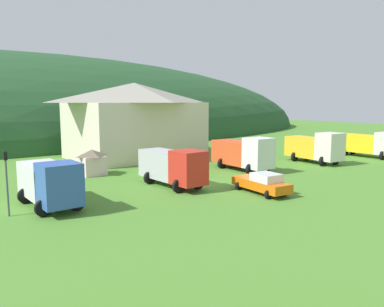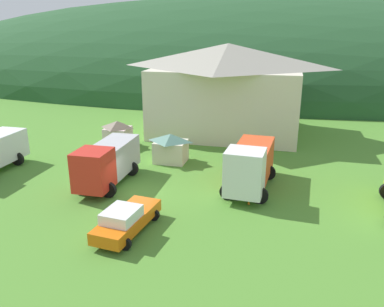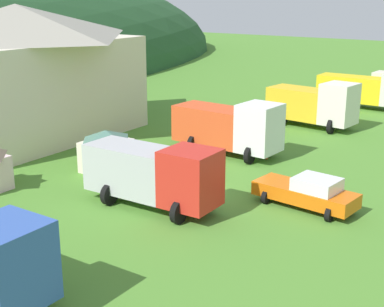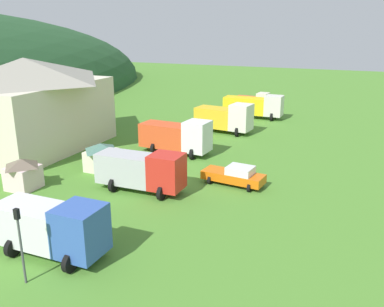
{
  "view_description": "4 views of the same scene",
  "coord_description": "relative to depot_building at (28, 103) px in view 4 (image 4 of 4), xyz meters",
  "views": [
    {
      "loc": [
        -21.3,
        -24.84,
        7.23
      ],
      "look_at": [
        0.27,
        2.34,
        2.46
      ],
      "focal_mm": 36.07,
      "sensor_mm": 36.0,
      "label": 1
    },
    {
      "loc": [
        9.64,
        -23.31,
        11.24
      ],
      "look_at": [
        3.29,
        2.89,
        2.33
      ],
      "focal_mm": 36.51,
      "sensor_mm": 36.0,
      "label": 2
    },
    {
      "loc": [
        -22.92,
        -14.51,
        10.32
      ],
      "look_at": [
        -1.09,
        0.08,
        2.57
      ],
      "focal_mm": 51.75,
      "sensor_mm": 36.0,
      "label": 3
    },
    {
      "loc": [
        -29.27,
        -14.11,
        12.61
      ],
      "look_at": [
        3.73,
        -0.31,
        1.46
      ],
      "focal_mm": 38.76,
      "sensor_mm": 36.0,
      "label": 4
    }
  ],
  "objects": [
    {
      "name": "ground_plane",
      "position": [
        -3.47,
        -18.08,
        -4.87
      ],
      "size": [
        200.0,
        200.0,
        0.0
      ],
      "primitive_type": "plane",
      "color": "#4C842D"
    },
    {
      "name": "depot_building",
      "position": [
        0.0,
        0.0,
        0.0
      ],
      "size": [
        16.2,
        12.22,
        9.45
      ],
      "color": "beige",
      "rests_on": "ground"
    },
    {
      "name": "play_shed_cream",
      "position": [
        -3.09,
        -10.9,
        -3.59
      ],
      "size": [
        2.84,
        2.4,
        2.48
      ],
      "color": "beige",
      "rests_on": "ground"
    },
    {
      "name": "play_shed_pink",
      "position": [
        -9.35,
        -7.78,
        -3.57
      ],
      "size": [
        2.41,
        2.37,
        2.51
      ],
      "color": "beige",
      "rests_on": "ground"
    },
    {
      "name": "box_truck_blue",
      "position": [
        -16.42,
        -16.89,
        -3.08
      ],
      "size": [
        3.25,
        6.72,
        3.31
      ],
      "rotation": [
        0.0,
        0.0,
        -1.58
      ],
      "color": "#3356AD",
      "rests_on": "ground"
    },
    {
      "name": "crane_truck_red",
      "position": [
        -6.14,
        -16.88,
        -3.08
      ],
      "size": [
        3.09,
        7.06,
        3.27
      ],
      "rotation": [
        0.0,
        0.0,
        -1.56
      ],
      "color": "red",
      "rests_on": "ground"
    },
    {
      "name": "heavy_rig_white",
      "position": [
        4.06,
        -15.23,
        -3.0
      ],
      "size": [
        3.57,
        7.45,
        3.58
      ],
      "rotation": [
        0.0,
        0.0,
        -1.64
      ],
      "color": "white",
      "rests_on": "ground"
    },
    {
      "name": "heavy_rig_striped",
      "position": [
        14.19,
        -17.02,
        -2.99
      ],
      "size": [
        3.79,
        7.16,
        3.65
      ],
      "rotation": [
        0.0,
        0.0,
        -1.69
      ],
      "color": "silver",
      "rests_on": "ground"
    },
    {
      "name": "flatbed_truck_yellow",
      "position": [
        23.65,
        -18.2,
        -3.11
      ],
      "size": [
        3.16,
        8.25,
        3.32
      ],
      "rotation": [
        0.0,
        0.0,
        -1.59
      ],
      "color": "silver",
      "rests_on": "ground"
    },
    {
      "name": "light_truck_cream",
      "position": [
        31.5,
        -16.07,
        -3.7
      ],
      "size": [
        2.95,
        5.44,
        2.36
      ],
      "rotation": [
        0.0,
        0.0,
        -1.65
      ],
      "color": "beige",
      "rests_on": "ground"
    },
    {
      "name": "service_pickup_orange",
      "position": [
        -2.06,
        -23.15,
        -4.04
      ],
      "size": [
        2.68,
        5.3,
        1.66
      ],
      "rotation": [
        0.0,
        0.0,
        -1.69
      ],
      "color": "orange",
      "rests_on": "ground"
    },
    {
      "name": "traffic_light_west",
      "position": [
        -19.19,
        -17.31,
        -2.33
      ],
      "size": [
        0.2,
        0.32,
        4.13
      ],
      "color": "#4C4C51",
      "rests_on": "ground"
    },
    {
      "name": "traffic_cone_near_pickup",
      "position": [
        4.31,
        -17.8,
        -4.87
      ],
      "size": [
        0.36,
        0.36,
        0.56
      ],
      "primitive_type": "cone",
      "color": "orange",
      "rests_on": "ground"
    }
  ]
}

